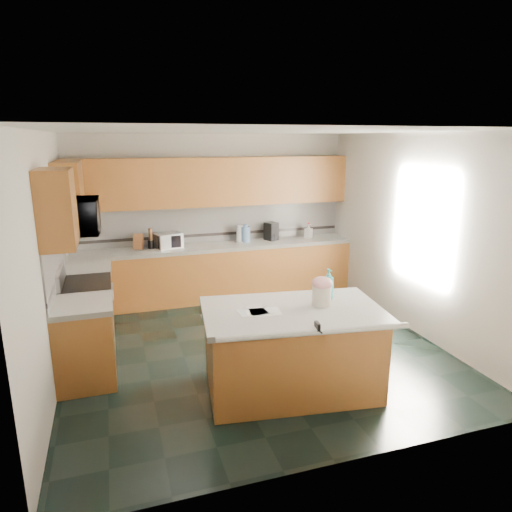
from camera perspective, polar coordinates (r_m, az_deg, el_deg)
name	(u,v)px	position (r m, az deg, el deg)	size (l,w,h in m)	color
floor	(253,347)	(6.02, -0.35, -11.30)	(4.60, 4.60, 0.00)	black
ceiling	(253,131)	(5.42, -0.39, 15.36)	(4.60, 4.60, 0.00)	white
wall_back	(212,216)	(7.77, -5.52, 5.01)	(4.60, 0.04, 2.70)	silver
wall_front	(345,312)	(3.51, 11.11, -6.88)	(4.60, 0.04, 2.70)	silver
wall_left	(47,260)	(5.37, -24.72, -0.51)	(0.04, 4.60, 2.70)	silver
wall_right	(414,234)	(6.62, 19.18, 2.64)	(0.04, 4.60, 2.70)	silver
back_base_cab	(217,273)	(7.67, -4.84, -2.16)	(4.60, 0.60, 0.86)	#472A13
back_countertop	(217,247)	(7.55, -4.91, 1.19)	(4.60, 0.64, 0.06)	white
back_upper_cab	(214,182)	(7.52, -5.32, 9.23)	(4.60, 0.33, 0.78)	#472A13
back_backsplash	(213,223)	(7.76, -5.45, 4.13)	(4.60, 0.02, 0.63)	silver
back_accent_band	(213,234)	(7.79, -5.40, 2.71)	(4.60, 0.01, 0.05)	black
left_base_cab_rear	(90,299)	(6.83, -20.06, -5.11)	(0.60, 0.82, 0.86)	#472A13
left_counter_rear	(87,268)	(6.70, -20.40, -1.40)	(0.64, 0.82, 0.06)	white
left_base_cab_front	(85,345)	(5.41, -20.55, -10.35)	(0.60, 0.72, 0.86)	#472A13
left_counter_front	(81,305)	(5.24, -21.00, -5.76)	(0.64, 0.72, 0.06)	white
left_backsplash	(56,258)	(5.92, -23.72, -0.25)	(0.02, 2.30, 0.63)	silver
left_accent_band	(58,274)	(5.97, -23.47, -2.06)	(0.01, 2.30, 0.05)	black
left_upper_cab_rear	(69,191)	(6.65, -22.32, 7.56)	(0.33, 1.09, 0.78)	#472A13
left_upper_cab_front	(57,208)	(5.01, -23.62, 5.52)	(0.33, 0.72, 0.78)	#472A13
range_body	(88,319)	(6.09, -20.30, -7.42)	(0.60, 0.76, 0.88)	#B7B7BC
range_oven_door	(112,319)	(6.09, -17.52, -7.58)	(0.02, 0.68, 0.55)	black
range_cooktop	(84,284)	(5.94, -20.68, -3.29)	(0.62, 0.78, 0.04)	black
range_handle	(112,291)	(5.96, -17.51, -4.16)	(0.02, 0.02, 0.66)	#B7B7BC
range_backguard	(60,276)	(5.93, -23.29, -2.36)	(0.06, 0.76, 0.18)	#B7B7BC
microwave	(78,216)	(5.75, -21.41, 4.64)	(0.73, 0.50, 0.41)	#B7B7BC
island_base	(292,352)	(4.92, 4.48, -11.93)	(1.74, 0.99, 0.86)	#472A13
island_top	(293,312)	(4.74, 4.59, -6.93)	(1.84, 1.09, 0.06)	white
island_bullnose	(315,332)	(4.28, 7.40, -9.43)	(0.06, 0.06, 1.84)	white
treat_jar	(322,295)	(4.83, 8.21, -4.90)	(0.20, 0.20, 0.21)	silver
treat_jar_lid	(322,283)	(4.79, 8.26, -3.36)	(0.22, 0.22, 0.13)	#D68A8F
treat_jar_knob	(322,279)	(4.78, 8.28, -2.83)	(0.02, 0.02, 0.07)	tan
treat_jar_knob_end_l	(319,279)	(4.76, 7.90, -2.87)	(0.04, 0.04, 0.04)	tan
treat_jar_knob_end_r	(325,278)	(4.79, 8.67, -2.79)	(0.04, 0.04, 0.04)	tan
soap_bottle_island	(328,284)	(5.01, 9.03, -3.47)	(0.13, 0.13, 0.33)	#35ADB6
paper_sheet_a	(265,312)	(4.63, 1.16, -6.99)	(0.31, 0.23, 0.00)	white
paper_sheet_b	(252,312)	(4.63, -0.44, -6.99)	(0.29, 0.22, 0.00)	white
clamp_body	(317,327)	(4.29, 7.68, -8.79)	(0.03, 0.10, 0.09)	black
clamp_handle	(320,332)	(4.25, 8.02, -9.33)	(0.02, 0.02, 0.07)	black
knife_block	(138,242)	(7.40, -14.49, 1.73)	(0.14, 0.11, 0.25)	#472814
utensil_crock	(151,244)	(7.45, -12.98, 1.45)	(0.11, 0.11, 0.13)	black
utensil_bundle	(150,234)	(7.42, -13.05, 2.67)	(0.06, 0.06, 0.19)	#472814
toaster_oven	(168,240)	(7.44, -10.90, 1.94)	(0.40, 0.28, 0.23)	#B7B7BC
toaster_oven_door	(169,242)	(7.31, -10.77, 1.73)	(0.36, 0.01, 0.19)	black
paper_towel	(240,234)	(7.71, -1.99, 2.80)	(0.12, 0.12, 0.28)	white
paper_towel_base	(240,241)	(7.74, -1.98, 1.84)	(0.19, 0.19, 0.01)	#B7B7BC
water_jug	(246,234)	(7.70, -1.32, 2.73)	(0.16, 0.16, 0.26)	#6087B9
water_jug_neck	(245,225)	(7.67, -1.33, 3.83)	(0.08, 0.08, 0.04)	#6087B9
coffee_maker	(271,231)	(7.86, 1.91, 3.11)	(0.18, 0.20, 0.31)	black
coffee_carafe	(272,237)	(7.83, 2.02, 2.41)	(0.13, 0.13, 0.13)	black
soap_bottle_back	(309,231)	(8.09, 6.59, 3.13)	(0.11, 0.11, 0.24)	white
soap_back_cap	(309,223)	(8.06, 6.62, 4.08)	(0.02, 0.02, 0.03)	red
window_light_proxy	(423,226)	(6.42, 20.13, 3.57)	(0.02, 1.40, 1.10)	white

